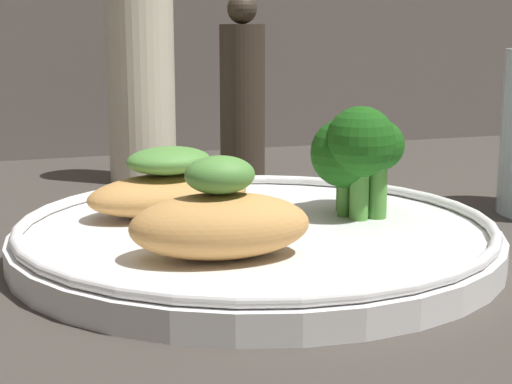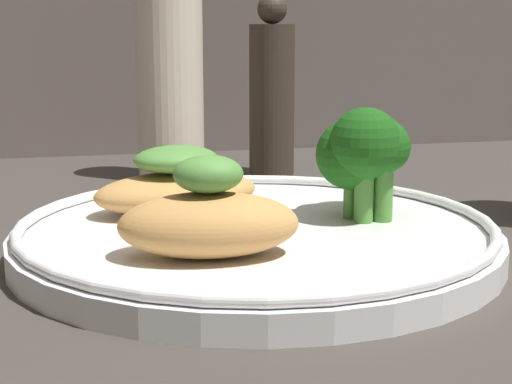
{
  "view_description": "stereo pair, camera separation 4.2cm",
  "coord_description": "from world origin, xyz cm",
  "px_view_note": "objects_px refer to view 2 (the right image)",
  "views": [
    {
      "loc": [
        -13.42,
        -38.74,
        11.92
      ],
      "look_at": [
        0.0,
        0.0,
        3.4
      ],
      "focal_mm": 55.0,
      "sensor_mm": 36.0,
      "label": 1
    },
    {
      "loc": [
        -9.4,
        -39.91,
        11.92
      ],
      "look_at": [
        0.0,
        0.0,
        3.4
      ],
      "focal_mm": 55.0,
      "sensor_mm": 36.0,
      "label": 2
    }
  ],
  "objects_px": {
    "plate": "(256,236)",
    "sauce_bottle": "(170,74)",
    "broccoli_bunch": "(365,150)",
    "pepper_grinder": "(272,94)"
  },
  "relations": [
    {
      "from": "plate",
      "to": "sauce_bottle",
      "type": "distance_m",
      "value": 0.24
    },
    {
      "from": "broccoli_bunch",
      "to": "sauce_bottle",
      "type": "bearing_deg",
      "value": 110.69
    },
    {
      "from": "broccoli_bunch",
      "to": "sauce_bottle",
      "type": "distance_m",
      "value": 0.24
    },
    {
      "from": "broccoli_bunch",
      "to": "pepper_grinder",
      "type": "height_order",
      "value": "pepper_grinder"
    },
    {
      "from": "plate",
      "to": "pepper_grinder",
      "type": "bearing_deg",
      "value": 73.6
    },
    {
      "from": "plate",
      "to": "sauce_bottle",
      "type": "relative_size",
      "value": 1.49
    },
    {
      "from": "sauce_bottle",
      "to": "plate",
      "type": "bearing_deg",
      "value": -85.87
    },
    {
      "from": "plate",
      "to": "pepper_grinder",
      "type": "xyz_separation_m",
      "value": [
        0.07,
        0.23,
        0.06
      ]
    },
    {
      "from": "broccoli_bunch",
      "to": "sauce_bottle",
      "type": "xyz_separation_m",
      "value": [
        -0.08,
        0.22,
        0.03
      ]
    },
    {
      "from": "broccoli_bunch",
      "to": "pepper_grinder",
      "type": "bearing_deg",
      "value": 89.58
    }
  ]
}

